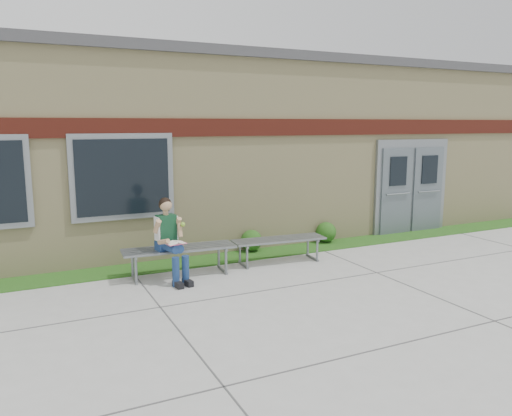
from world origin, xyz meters
TOP-DOWN VIEW (x-y plane):
  - ground at (0.00, 0.00)m, footprint 80.00×80.00m
  - grass_strip at (0.00, 2.60)m, footprint 16.00×0.80m
  - school_building at (-0.00, 5.99)m, footprint 16.20×6.22m
  - bench_left at (-2.27, 1.89)m, footprint 2.02×0.70m
  - bench_right at (-0.27, 1.89)m, footprint 1.87×0.66m
  - girl at (-2.49, 1.68)m, footprint 0.53×0.85m
  - shrub_mid at (-0.41, 2.85)m, footprint 0.45×0.45m
  - shrub_east at (1.46, 2.85)m, footprint 0.46×0.46m

SIDE VIEW (x-z plane):
  - ground at x=0.00m, z-range 0.00..0.00m
  - grass_strip at x=0.00m, z-range 0.00..0.02m
  - shrub_mid at x=-0.41m, z-range 0.02..0.47m
  - shrub_east at x=1.46m, z-range 0.02..0.48m
  - bench_right at x=-0.27m, z-range 0.13..0.60m
  - bench_left at x=-2.27m, z-range 0.14..0.66m
  - girl at x=-2.49m, z-range 0.05..1.48m
  - school_building at x=0.00m, z-range 0.00..4.20m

